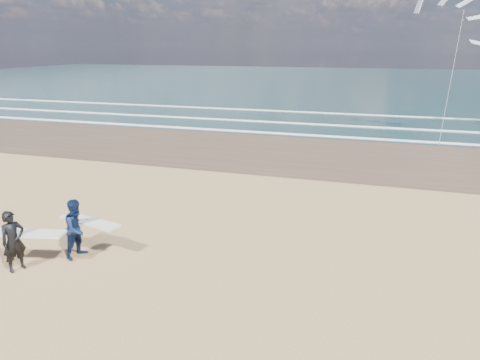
% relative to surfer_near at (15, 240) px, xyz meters
% --- Properties ---
extents(ocean, '(220.00, 100.00, 0.02)m').
position_rel_surfer_near_xyz_m(ocean, '(21.14, 71.33, -0.94)').
color(ocean, '#173234').
rests_on(ocean, ground).
extents(surfer_near, '(2.26, 1.24, 1.86)m').
position_rel_surfer_near_xyz_m(surfer_near, '(0.00, 0.00, 0.00)').
color(surfer_near, black).
rests_on(surfer_near, ground).
extents(surfer_far, '(2.26, 1.35, 1.89)m').
position_rel_surfer_near_xyz_m(surfer_far, '(1.22, 1.27, 0.01)').
color(surfer_far, '#0A193D').
rests_on(surfer_far, ground).
extents(kite_1, '(5.87, 4.75, 10.35)m').
position_rel_surfer_near_xyz_m(kite_1, '(14.86, 24.26, 4.81)').
color(kite_1, slate).
rests_on(kite_1, ground).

